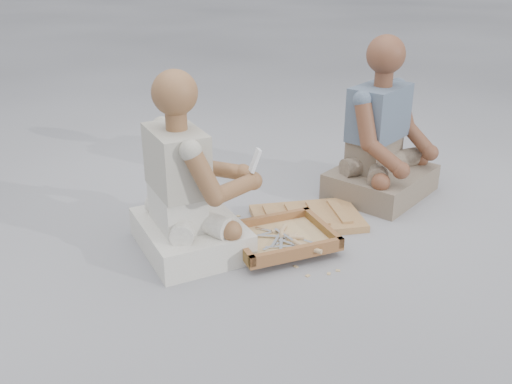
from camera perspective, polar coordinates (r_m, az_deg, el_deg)
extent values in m
plane|color=#9C9DA2|center=(2.62, 0.64, -7.10)|extent=(60.00, 60.00, 0.00)
cube|color=#8F5C37|center=(2.99, 5.14, -2.63)|extent=(0.55, 0.37, 0.04)
cube|color=brown|center=(2.71, 2.54, -4.86)|extent=(0.53, 0.46, 0.01)
cube|color=brown|center=(2.84, 1.09, -2.80)|extent=(0.46, 0.12, 0.05)
cube|color=brown|center=(2.56, 4.18, -5.96)|extent=(0.46, 0.12, 0.05)
cube|color=brown|center=(2.79, 6.65, -3.47)|extent=(0.10, 0.37, 0.05)
cube|color=brown|center=(2.63, -1.81, -5.15)|extent=(0.10, 0.37, 0.05)
cube|color=tan|center=(2.71, 2.55, -4.66)|extent=(0.47, 0.39, 0.01)
cube|color=silver|center=(2.64, 3.71, -5.20)|extent=(0.12, 0.11, 0.00)
cylinder|color=tan|center=(2.60, 5.88, -5.78)|extent=(0.07, 0.06, 0.02)
cube|color=silver|center=(2.62, 2.57, -5.47)|extent=(0.15, 0.03, 0.00)
cylinder|color=tan|center=(2.64, 4.94, -5.34)|extent=(0.07, 0.03, 0.02)
cube|color=silver|center=(2.64, 1.91, -5.27)|extent=(0.13, 0.09, 0.00)
cylinder|color=tan|center=(2.71, 3.56, -4.50)|extent=(0.07, 0.06, 0.02)
cube|color=silver|center=(2.68, 2.08, -4.72)|extent=(0.08, 0.14, 0.00)
cylinder|color=tan|center=(2.77, 2.71, -3.69)|extent=(0.05, 0.07, 0.02)
cube|color=silver|center=(2.76, 1.32, -3.88)|extent=(0.13, 0.10, 0.00)
cylinder|color=tan|center=(2.72, 3.41, -4.36)|extent=(0.07, 0.06, 0.02)
cube|color=silver|center=(2.69, 4.48, -4.72)|extent=(0.12, 0.12, 0.00)
cylinder|color=tan|center=(2.65, 6.55, -5.33)|extent=(0.07, 0.06, 0.02)
cube|color=silver|center=(2.71, 2.84, -4.30)|extent=(0.07, 0.14, 0.00)
cylinder|color=tan|center=(2.63, 4.28, -5.22)|extent=(0.05, 0.07, 0.02)
cube|color=silver|center=(2.70, 1.74, -4.44)|extent=(0.15, 0.06, 0.00)
cylinder|color=tan|center=(2.69, 4.08, -4.55)|extent=(0.07, 0.04, 0.02)
cube|color=silver|center=(2.72, 0.21, -4.38)|extent=(0.15, 0.06, 0.00)
cylinder|color=tan|center=(2.77, 2.21, -3.87)|extent=(0.07, 0.04, 0.02)
cube|color=silver|center=(2.63, 2.52, -5.25)|extent=(0.05, 0.15, 0.00)
cylinder|color=tan|center=(2.73, 2.57, -4.14)|extent=(0.04, 0.07, 0.02)
cube|color=tan|center=(2.53, 5.20, -8.34)|extent=(0.02, 0.02, 0.00)
cube|color=tan|center=(2.90, 0.81, -3.82)|extent=(0.02, 0.02, 0.00)
cube|color=tan|center=(2.60, 1.11, -7.25)|extent=(0.02, 0.02, 0.00)
cube|color=tan|center=(2.81, -0.62, -4.71)|extent=(0.02, 0.02, 0.00)
cube|color=tan|center=(2.58, 8.20, -7.78)|extent=(0.02, 0.02, 0.00)
cube|color=tan|center=(2.66, 2.13, -6.56)|extent=(0.02, 0.02, 0.00)
cube|color=tan|center=(2.78, 5.37, -5.25)|extent=(0.02, 0.02, 0.00)
cube|color=tan|center=(2.67, 0.57, -6.34)|extent=(0.02, 0.02, 0.00)
cube|color=tan|center=(2.86, 2.22, -4.27)|extent=(0.02, 0.02, 0.00)
cube|color=tan|center=(2.59, 4.02, -7.45)|extent=(0.02, 0.02, 0.00)
cube|color=tan|center=(2.99, 5.42, -3.03)|extent=(0.02, 0.02, 0.00)
cube|color=tan|center=(2.55, 7.30, -8.10)|extent=(0.02, 0.02, 0.00)
cube|color=tan|center=(2.93, -2.36, -3.55)|extent=(0.02, 0.02, 0.00)
cube|color=tan|center=(3.04, -1.77, -2.42)|extent=(0.02, 0.02, 0.00)
cube|color=tan|center=(3.08, 7.51, -2.28)|extent=(0.02, 0.02, 0.00)
cube|color=silver|center=(2.72, -6.56, -4.27)|extent=(0.57, 0.65, 0.14)
cube|color=silver|center=(2.64, -7.88, -1.51)|extent=(0.26, 0.34, 0.17)
cube|color=#AEA69A|center=(2.55, -7.96, 3.16)|extent=(0.29, 0.38, 0.28)
sphere|color=brown|center=(2.47, -8.14, 9.81)|extent=(0.20, 0.20, 0.20)
sphere|color=brown|center=(2.77, -1.33, 1.93)|extent=(0.09, 0.09, 0.09)
sphere|color=brown|center=(2.68, -0.29, 1.12)|extent=(0.09, 0.09, 0.09)
cube|color=gray|center=(3.37, 12.37, 1.01)|extent=(0.74, 0.72, 0.15)
cube|color=gray|center=(3.34, 11.71, 3.87)|extent=(0.37, 0.36, 0.18)
cube|color=slate|center=(3.26, 12.20, 7.79)|extent=(0.42, 0.40, 0.30)
sphere|color=brown|center=(3.19, 12.86, 13.27)|extent=(0.21, 0.21, 0.21)
sphere|color=brown|center=(3.38, 17.03, 3.78)|extent=(0.09, 0.09, 0.09)
sphere|color=brown|center=(3.07, 14.31, 2.11)|extent=(0.09, 0.09, 0.09)
cube|color=white|center=(2.64, -0.08, 3.17)|extent=(0.06, 0.05, 0.11)
cube|color=black|center=(2.64, -0.08, 3.38)|extent=(0.02, 0.04, 0.04)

